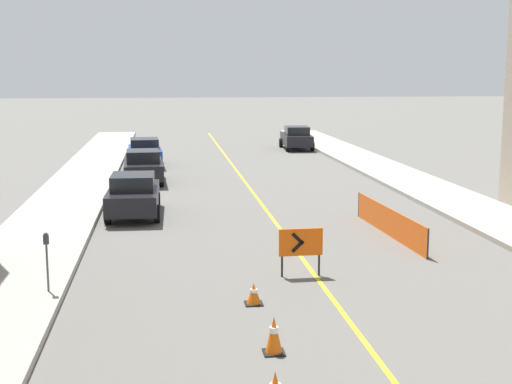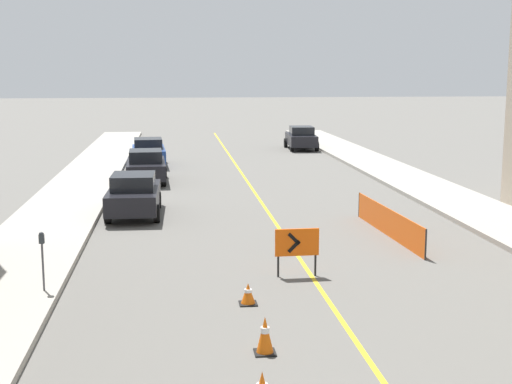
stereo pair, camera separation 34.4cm
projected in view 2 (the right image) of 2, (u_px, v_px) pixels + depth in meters
lane_stripe at (256, 194)px, 31.03m from camera, size 0.12×63.42×0.01m
sidewalk_left at (72, 196)px, 30.12m from camera, size 3.11×63.42×0.17m
sidewalk_right at (430, 189)px, 31.90m from camera, size 3.11×63.42×0.17m
traffic_cone_fifth at (265, 335)px, 13.49m from camera, size 0.41×0.41×0.73m
traffic_cone_farthest at (248, 294)px, 16.37m from camera, size 0.41×0.41×0.50m
arrow_barricade_primary at (297, 244)px, 18.50m from camera, size 1.16×0.10×1.27m
safety_mesh_fence at (388, 222)px, 23.18m from camera, size 0.35×6.26×0.91m
parked_car_curb_near at (134, 195)px, 26.35m from camera, size 1.94×4.33×1.59m
parked_car_curb_mid at (146, 166)px, 34.28m from camera, size 1.96×4.36×1.59m
parked_car_curb_far at (148, 152)px, 40.28m from camera, size 2.02×4.39×1.59m
parked_car_opposite_side at (301, 138)px, 48.98m from camera, size 2.04×4.40×1.59m
parking_meter_near_curb at (42, 249)px, 16.72m from camera, size 0.12×0.11×1.42m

